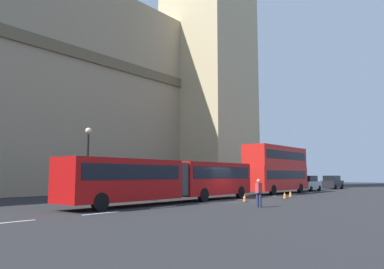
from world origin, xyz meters
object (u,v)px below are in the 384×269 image
(articulated_bus, at_px, (173,178))
(double_decker_bus, at_px, (277,168))
(traffic_cone_west, at_px, (245,198))
(sedan_lead, at_px, (308,183))
(pedestrian_near_cones, at_px, (259,192))
(traffic_cone_east, at_px, (290,194))
(sedan_trailing, at_px, (332,182))
(street_lamp, at_px, (88,159))
(traffic_cone_middle, at_px, (285,195))

(articulated_bus, distance_m, double_decker_bus, 16.42)
(articulated_bus, bearing_deg, traffic_cone_west, -42.52)
(sedan_lead, bearing_deg, pedestrian_near_cones, -164.99)
(sedan_lead, bearing_deg, double_decker_bus, -179.58)
(pedestrian_near_cones, bearing_deg, traffic_cone_east, 14.79)
(articulated_bus, xyz_separation_m, sedan_trailing, (33.16, -0.23, -0.83))
(sedan_trailing, bearing_deg, double_decker_bus, 179.22)
(street_lamp, bearing_deg, sedan_lead, -8.71)
(sedan_lead, height_order, pedestrian_near_cones, sedan_lead)
(double_decker_bus, relative_size, sedan_lead, 2.33)
(double_decker_bus, distance_m, traffic_cone_east, 6.52)
(traffic_cone_east, xyz_separation_m, street_lamp, (-15.48, 8.11, 2.77))
(sedan_trailing, bearing_deg, pedestrian_near_cones, -169.09)
(sedan_trailing, height_order, traffic_cone_west, sedan_trailing)
(articulated_bus, distance_m, traffic_cone_west, 5.42)
(double_decker_bus, relative_size, traffic_cone_west, 17.65)
(traffic_cone_west, distance_m, pedestrian_near_cones, 4.53)
(double_decker_bus, bearing_deg, articulated_bus, -179.99)
(traffic_cone_west, bearing_deg, traffic_cone_east, -0.57)
(sedan_lead, bearing_deg, traffic_cone_west, -170.39)
(double_decker_bus, height_order, traffic_cone_middle, double_decker_bus)
(sedan_lead, xyz_separation_m, street_lamp, (-29.00, 4.44, 2.14))
(traffic_cone_west, bearing_deg, double_decker_bus, 15.71)
(traffic_cone_middle, xyz_separation_m, pedestrian_near_cones, (-8.40, -2.23, 0.63))
(articulated_bus, height_order, double_decker_bus, double_decker_bus)
(articulated_bus, relative_size, sedan_lead, 3.93)
(traffic_cone_west, height_order, street_lamp, street_lamp)
(sedan_lead, distance_m, sedan_trailing, 8.10)
(street_lamp, bearing_deg, double_decker_bus, -12.49)
(articulated_bus, height_order, sedan_lead, articulated_bus)
(double_decker_bus, distance_m, sedan_trailing, 16.86)
(sedan_trailing, xyz_separation_m, pedestrian_near_cones, (-32.65, -6.29, -0.00))
(sedan_trailing, xyz_separation_m, traffic_cone_west, (-29.31, -3.30, -0.63))
(sedan_lead, relative_size, street_lamp, 0.83)
(sedan_lead, height_order, traffic_cone_east, sedan_lead)
(articulated_bus, bearing_deg, double_decker_bus, 0.01)
(sedan_lead, xyz_separation_m, traffic_cone_west, (-21.22, -3.59, -0.63))
(traffic_cone_west, distance_m, street_lamp, 11.52)
(articulated_bus, xyz_separation_m, street_lamp, (-3.93, 4.51, 1.31))
(street_lamp, bearing_deg, traffic_cone_west, -45.92)
(street_lamp, bearing_deg, pedestrian_near_cones, -68.05)
(traffic_cone_west, bearing_deg, articulated_bus, 137.48)
(traffic_cone_middle, bearing_deg, traffic_cone_west, 171.49)
(sedan_trailing, height_order, traffic_cone_middle, sedan_trailing)
(sedan_trailing, relative_size, traffic_cone_west, 7.59)
(double_decker_bus, bearing_deg, sedan_trailing, -0.78)
(articulated_bus, bearing_deg, traffic_cone_middle, -25.68)
(articulated_bus, relative_size, double_decker_bus, 1.69)
(traffic_cone_east, relative_size, street_lamp, 0.11)
(articulated_bus, distance_m, traffic_cone_middle, 10.00)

